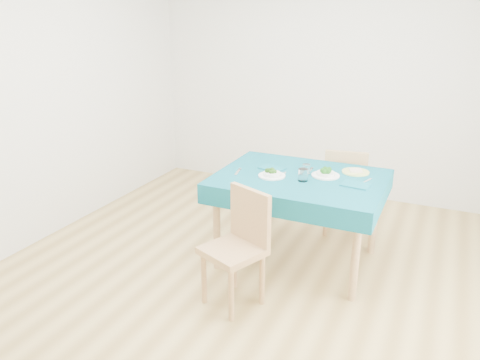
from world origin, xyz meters
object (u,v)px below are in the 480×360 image
at_px(chair_near, 233,245).
at_px(chair_far, 345,185).
at_px(bowl_near, 272,173).
at_px(table, 298,219).
at_px(bowl_far, 326,172).
at_px(side_plate, 356,172).

distance_m(chair_near, chair_far, 1.60).
relative_size(chair_near, bowl_near, 4.29).
bearing_deg(table, bowl_far, 27.85).
height_order(bowl_near, side_plate, bowl_near).
bearing_deg(chair_near, table, 97.22).
xyz_separation_m(bowl_near, bowl_far, (0.39, 0.19, 0.00)).
distance_m(chair_near, bowl_far, 1.04).
xyz_separation_m(chair_near, side_plate, (0.61, 1.09, 0.29)).
bearing_deg(chair_near, chair_far, 96.51).
xyz_separation_m(chair_far, bowl_near, (-0.43, -0.82, 0.32)).
relative_size(chair_near, chair_far, 1.00).
bearing_deg(table, bowl_near, -156.18).
height_order(chair_near, bowl_near, chair_near).
relative_size(bowl_near, side_plate, 0.98).
height_order(chair_far, bowl_far, chair_far).
xyz_separation_m(chair_near, chair_far, (0.44, 1.53, 0.00)).
height_order(table, bowl_far, bowl_far).
distance_m(table, chair_far, 0.77).
relative_size(chair_near, bowl_far, 4.17).
relative_size(table, chair_near, 1.41).
relative_size(table, bowl_far, 5.90).
height_order(table, chair_near, chair_near).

